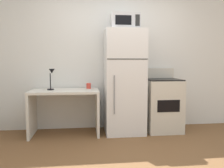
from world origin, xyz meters
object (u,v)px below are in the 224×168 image
object	(u,v)px
desk	(65,104)
coffee_mug	(89,86)
refrigerator	(124,82)
oven_range	(162,104)
desk_lamp	(51,76)
microwave	(125,22)

from	to	relation	value
desk	coffee_mug	bearing A→B (deg)	22.33
refrigerator	coffee_mug	bearing A→B (deg)	164.66
desk	oven_range	world-z (taller)	oven_range
desk_lamp	refrigerator	size ratio (longest dim) A/B	0.20
coffee_mug	oven_range	bearing A→B (deg)	-6.62
refrigerator	microwave	distance (m)	1.01
refrigerator	desk	bearing A→B (deg)	179.97
refrigerator	oven_range	distance (m)	0.80
coffee_mug	microwave	size ratio (longest dim) A/B	0.21
desk	refrigerator	world-z (taller)	refrigerator
desk_lamp	microwave	bearing A→B (deg)	-2.03
microwave	oven_range	bearing A→B (deg)	3.00
desk_lamp	refrigerator	bearing A→B (deg)	-1.03
desk	coffee_mug	distance (m)	0.51
coffee_mug	refrigerator	bearing A→B (deg)	-15.34
refrigerator	microwave	world-z (taller)	microwave
desk	microwave	xyz separation A→B (m)	(1.00, -0.02, 1.36)
refrigerator	microwave	size ratio (longest dim) A/B	3.81
desk_lamp	microwave	world-z (taller)	microwave
desk_lamp	refrigerator	xyz separation A→B (m)	(1.22, -0.02, -0.11)
coffee_mug	oven_range	distance (m)	1.34
desk	desk_lamp	world-z (taller)	desk_lamp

